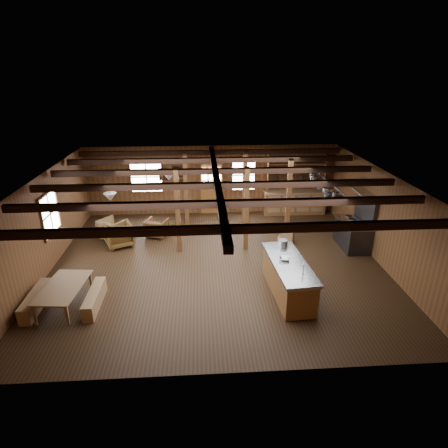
{
  "coord_description": "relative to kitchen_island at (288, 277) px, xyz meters",
  "views": [
    {
      "loc": [
        -0.46,
        -10.19,
        5.58
      ],
      "look_at": [
        0.23,
        0.33,
        1.2
      ],
      "focal_mm": 30.0,
      "sensor_mm": 36.0,
      "label": 1
    }
  ],
  "objects": [
    {
      "name": "armchair_c",
      "position": [
        -5.38,
        3.87,
        -0.11
      ],
      "size": [
        1.11,
        1.11,
        0.74
      ],
      "primitive_type": "imported",
      "rotation": [
        0.0,
        0.0,
        2.51
      ],
      "color": "brown",
      "rests_on": "floor"
    },
    {
      "name": "back_counter",
      "position": [
        1.6,
        5.93,
        0.12
      ],
      "size": [
        2.55,
        0.6,
        2.45
      ],
      "color": "brown",
      "rests_on": "floor"
    },
    {
      "name": "dining_table",
      "position": [
        -5.7,
        -0.25,
        -0.18
      ],
      "size": [
        1.09,
        1.77,
        0.59
      ],
      "primitive_type": "imported",
      "rotation": [
        0.0,
        0.0,
        1.48
      ],
      "color": "brown",
      "rests_on": "floor"
    },
    {
      "name": "window_back_right",
      "position": [
        -0.5,
        6.19,
        1.12
      ],
      "size": [
        1.02,
        0.06,
        1.32
      ],
      "color": "white",
      "rests_on": "wall_back"
    },
    {
      "name": "room",
      "position": [
        -1.8,
        1.73,
        0.92
      ],
      "size": [
        10.04,
        9.04,
        2.84
      ],
      "color": "black",
      "rests_on": "ground"
    },
    {
      "name": "back_door",
      "position": [
        -1.8,
        6.18,
        0.4
      ],
      "size": [
        1.02,
        0.08,
        2.15
      ],
      "color": "brown",
      "rests_on": "floor"
    },
    {
      "name": "pendant_lamps",
      "position": [
        -4.05,
        2.73,
        1.77
      ],
      "size": [
        1.86,
        2.36,
        0.66
      ],
      "color": "#313134",
      "rests_on": "ceiling"
    },
    {
      "name": "bench_aisle",
      "position": [
        -5.01,
        -0.25,
        -0.27
      ],
      "size": [
        0.28,
        1.48,
        0.41
      ],
      "primitive_type": "cube",
      "color": "olive",
      "rests_on": "floor"
    },
    {
      "name": "pot_rack",
      "position": [
        1.46,
        1.97,
        1.83
      ],
      "size": [
        0.43,
        3.0,
        0.42
      ],
      "color": "#313134",
      "rests_on": "ceiling"
    },
    {
      "name": "window_left",
      "position": [
        -6.76,
        2.23,
        1.12
      ],
      "size": [
        0.14,
        1.24,
        1.32
      ],
      "color": "white",
      "rests_on": "wall_back"
    },
    {
      "name": "bench_wall",
      "position": [
        -6.45,
        -0.25,
        -0.27
      ],
      "size": [
        0.29,
        1.52,
        0.42
      ],
      "primitive_type": "cube",
      "color": "olive",
      "rests_on": "floor"
    },
    {
      "name": "timber_posts",
      "position": [
        -1.28,
        3.81,
        0.92
      ],
      "size": [
        3.95,
        2.35,
        2.8
      ],
      "color": "#4C3015",
      "rests_on": "floor"
    },
    {
      "name": "kitchen_island",
      "position": [
        0.0,
        0.0,
        0.0
      ],
      "size": [
        1.06,
        2.56,
        1.2
      ],
      "rotation": [
        0.0,
        0.0,
        0.07
      ],
      "color": "brown",
      "rests_on": "floor"
    },
    {
      "name": "commercial_range",
      "position": [
        2.85,
        2.67,
        0.14
      ],
      "size": [
        0.8,
        1.55,
        1.91
      ],
      "color": "#313134",
      "rests_on": "floor"
    },
    {
      "name": "notice_boards",
      "position": [
        -3.3,
        6.19,
        1.16
      ],
      "size": [
        1.08,
        0.03,
        0.9
      ],
      "color": "silver",
      "rests_on": "wall_back"
    },
    {
      "name": "armchair_b",
      "position": [
        -3.85,
        3.97,
        -0.15
      ],
      "size": [
        0.88,
        0.89,
        0.65
      ],
      "primitive_type": "imported",
      "rotation": [
        0.0,
        0.0,
        2.84
      ],
      "color": "brown",
      "rests_on": "floor"
    },
    {
      "name": "step_stool",
      "position": [
        0.68,
        3.13,
        -0.26
      ],
      "size": [
        0.6,
        0.52,
        0.45
      ],
      "primitive_type": "cube",
      "rotation": [
        0.0,
        0.0,
        -0.4
      ],
      "color": "olive",
      "rests_on": "floor"
    },
    {
      "name": "armchair_a",
      "position": [
        -5.05,
        3.28,
        -0.08
      ],
      "size": [
        1.12,
        1.14,
        0.79
      ],
      "primitive_type": "imported",
      "rotation": [
        0.0,
        0.0,
        3.56
      ],
      "color": "brown",
      "rests_on": "floor"
    },
    {
      "name": "ceiling_joists",
      "position": [
        -1.8,
        1.91,
        2.2
      ],
      "size": [
        9.8,
        8.82,
        0.18
      ],
      "color": "black",
      "rests_on": "ceiling"
    },
    {
      "name": "window_back_left",
      "position": [
        -4.4,
        6.19,
        1.12
      ],
      "size": [
        1.32,
        0.06,
        1.32
      ],
      "color": "white",
      "rests_on": "wall_back"
    },
    {
      "name": "counter_pot",
      "position": [
        0.04,
        1.0,
        0.54
      ],
      "size": [
        0.27,
        0.27,
        0.16
      ],
      "primitive_type": "cylinder",
      "color": "#ADAFB4",
      "rests_on": "kitchen_island"
    },
    {
      "name": "bowl",
      "position": [
        -0.11,
        0.12,
        0.5
      ],
      "size": [
        0.34,
        0.34,
        0.07
      ],
      "primitive_type": "imported",
      "rotation": [
        0.0,
        0.0,
        -0.24
      ],
      "color": "silver",
      "rests_on": "kitchen_island"
    }
  ]
}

